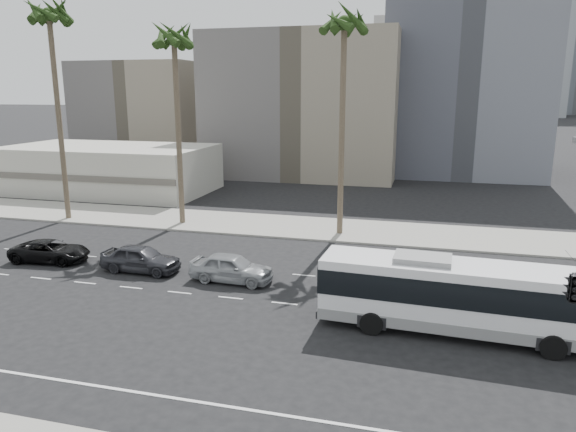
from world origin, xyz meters
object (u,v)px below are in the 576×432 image
(palm_near, at_px, (344,28))
(palm_mid, at_px, (174,43))
(car_a, at_px, (232,268))
(car_c, at_px, (50,251))
(car_b, at_px, (141,258))
(city_bus, at_px, (457,295))
(palm_far, at_px, (49,19))

(palm_near, xyz_separation_m, palm_mid, (-13.26, 0.00, -0.75))
(car_a, distance_m, car_c, 12.78)
(car_c, bearing_deg, palm_mid, -24.95)
(palm_mid, bearing_deg, car_b, -76.38)
(car_b, height_order, car_c, car_b)
(city_bus, height_order, palm_mid, palm_mid)
(car_a, distance_m, car_b, 6.04)
(city_bus, relative_size, car_a, 2.55)
(car_c, bearing_deg, car_b, -98.29)
(car_b, height_order, palm_far, palm_far)
(city_bus, distance_m, palm_far, 37.56)
(palm_mid, distance_m, palm_far, 10.51)
(palm_near, bearing_deg, city_bus, -63.17)
(city_bus, relative_size, car_c, 2.49)
(car_b, xyz_separation_m, palm_near, (10.45, 11.60, 14.35))
(palm_near, relative_size, palm_mid, 1.04)
(car_a, distance_m, palm_mid, 20.09)
(car_c, distance_m, palm_mid, 18.23)
(car_b, bearing_deg, car_c, 88.85)
(palm_near, distance_m, palm_mid, 13.28)
(car_c, bearing_deg, car_a, -98.16)
(palm_near, height_order, palm_far, palm_far)
(palm_far, bearing_deg, palm_mid, 5.68)
(car_c, bearing_deg, palm_far, 25.82)
(car_a, height_order, palm_far, palm_far)
(car_c, distance_m, palm_far, 19.84)
(car_b, distance_m, car_c, 6.74)
(car_a, relative_size, palm_mid, 0.30)
(city_bus, relative_size, palm_near, 0.74)
(palm_far, bearing_deg, car_c, -58.35)
(palm_near, distance_m, palm_far, 23.58)
(city_bus, distance_m, palm_near, 21.96)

